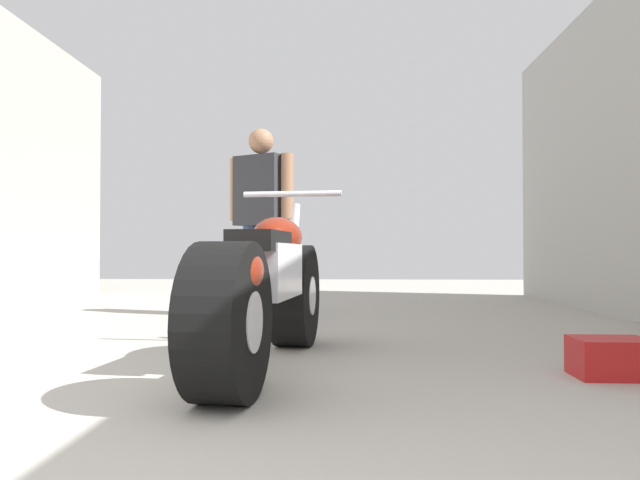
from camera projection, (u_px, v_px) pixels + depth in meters
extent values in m
plane|color=#A8A399|center=(276.00, 333.00, 4.24)|extent=(16.85, 16.85, 0.00)
cylinder|color=black|center=(295.00, 296.00, 3.68)|extent=(0.28, 0.64, 0.62)
cylinder|color=silver|center=(295.00, 296.00, 3.68)|extent=(0.25, 0.26, 0.23)
cylinder|color=black|center=(227.00, 322.00, 2.29)|extent=(0.28, 0.64, 0.62)
cylinder|color=silver|center=(227.00, 322.00, 2.29)|extent=(0.25, 0.26, 0.23)
cube|color=silver|center=(268.00, 271.00, 2.99)|extent=(0.29, 0.64, 0.27)
ellipsoid|color=maroon|center=(278.00, 237.00, 3.20)|extent=(0.30, 0.53, 0.21)
cube|color=black|center=(260.00, 241.00, 2.82)|extent=(0.26, 0.48, 0.10)
ellipsoid|color=maroon|center=(230.00, 271.00, 2.35)|extent=(0.29, 0.45, 0.23)
cylinder|color=silver|center=(293.00, 248.00, 3.65)|extent=(0.07, 0.25, 0.56)
cylinder|color=silver|center=(292.00, 194.00, 3.61)|extent=(0.60, 0.10, 0.03)
cylinder|color=silver|center=(225.00, 331.00, 2.72)|extent=(0.14, 0.54, 0.09)
cylinder|color=#384766|center=(252.00, 271.00, 5.42)|extent=(0.21, 0.21, 0.81)
cylinder|color=#384766|center=(270.00, 271.00, 5.32)|extent=(0.21, 0.21, 0.81)
cube|color=#2D2D33|center=(261.00, 191.00, 5.39)|extent=(0.51, 0.42, 0.62)
cylinder|color=#9E7051|center=(236.00, 190.00, 5.53)|extent=(0.15, 0.15, 0.57)
cylinder|color=#9E7051|center=(287.00, 186.00, 5.25)|extent=(0.15, 0.15, 0.57)
sphere|color=#9E7051|center=(261.00, 141.00, 5.40)|extent=(0.23, 0.23, 0.23)
cube|color=#B21919|center=(611.00, 358.00, 2.76)|extent=(0.34, 0.26, 0.18)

